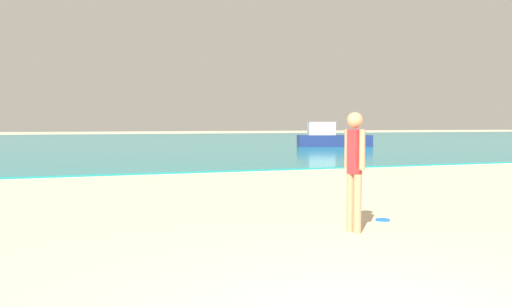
# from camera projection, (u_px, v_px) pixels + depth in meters

# --- Properties ---
(water) EXTENTS (160.00, 60.00, 0.06)m
(water) POSITION_uv_depth(u_px,v_px,m) (119.00, 141.00, 43.74)
(water) COLOR teal
(water) RESTS_ON ground
(person_standing) EXTENTS (0.23, 0.40, 1.75)m
(person_standing) POSITION_uv_depth(u_px,v_px,m) (354.00, 164.00, 7.05)
(person_standing) COLOR tan
(person_standing) RESTS_ON ground
(frisbee) EXTENTS (0.23, 0.23, 0.03)m
(frisbee) POSITION_uv_depth(u_px,v_px,m) (383.00, 220.00, 7.96)
(frisbee) COLOR blue
(frisbee) RESTS_ON ground
(boat_near) EXTENTS (5.05, 2.81, 1.64)m
(boat_near) POSITION_uv_depth(u_px,v_px,m) (331.00, 138.00, 32.50)
(boat_near) COLOR navy
(boat_near) RESTS_ON water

